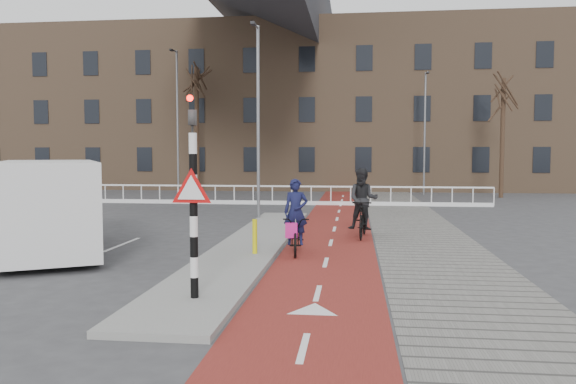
# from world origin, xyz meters

# --- Properties ---
(ground) EXTENTS (120.00, 120.00, 0.00)m
(ground) POSITION_xyz_m (0.00, 0.00, 0.00)
(ground) COLOR #38383A
(ground) RESTS_ON ground
(bike_lane) EXTENTS (2.50, 60.00, 0.01)m
(bike_lane) POSITION_xyz_m (1.50, 10.00, 0.01)
(bike_lane) COLOR maroon
(bike_lane) RESTS_ON ground
(sidewalk) EXTENTS (3.00, 60.00, 0.01)m
(sidewalk) POSITION_xyz_m (4.30, 10.00, 0.01)
(sidewalk) COLOR slate
(sidewalk) RESTS_ON ground
(curb_island) EXTENTS (1.80, 16.00, 0.12)m
(curb_island) POSITION_xyz_m (-0.70, 4.00, 0.06)
(curb_island) COLOR gray
(curb_island) RESTS_ON ground
(traffic_signal) EXTENTS (0.80, 0.80, 3.68)m
(traffic_signal) POSITION_xyz_m (-0.60, -2.02, 1.99)
(traffic_signal) COLOR black
(traffic_signal) RESTS_ON curb_island
(bollard) EXTENTS (0.12, 0.12, 0.87)m
(bollard) POSITION_xyz_m (-0.31, 2.38, 0.55)
(bollard) COLOR #CCC60B
(bollard) RESTS_ON curb_island
(cyclist_near) EXTENTS (0.86, 1.95, 1.97)m
(cyclist_near) POSITION_xyz_m (0.66, 3.08, 0.67)
(cyclist_near) COLOR black
(cyclist_near) RESTS_ON bike_lane
(cyclist_far) EXTENTS (1.01, 2.09, 2.17)m
(cyclist_far) POSITION_xyz_m (2.45, 6.10, 0.91)
(cyclist_far) COLOR black
(cyclist_far) RESTS_ON bike_lane
(van) EXTENTS (4.72, 6.07, 2.44)m
(van) POSITION_xyz_m (-5.72, 2.27, 1.29)
(van) COLOR silver
(van) RESTS_ON ground
(railing) EXTENTS (28.00, 0.10, 0.99)m
(railing) POSITION_xyz_m (-5.00, 17.00, 0.31)
(railing) COLOR silver
(railing) RESTS_ON ground
(townhouse_row) EXTENTS (46.00, 10.00, 15.90)m
(townhouse_row) POSITION_xyz_m (-3.00, 32.00, 7.81)
(townhouse_row) COLOR #7F6047
(townhouse_row) RESTS_ON ground
(tree_mid) EXTENTS (0.29, 0.29, 8.37)m
(tree_mid) POSITION_xyz_m (-8.35, 25.44, 4.19)
(tree_mid) COLOR black
(tree_mid) RESTS_ON ground
(tree_right) EXTENTS (0.26, 0.26, 7.03)m
(tree_right) POSITION_xyz_m (10.84, 23.03, 3.51)
(tree_right) COLOR black
(tree_right) RESTS_ON ground
(streetlight_near) EXTENTS (0.12, 0.12, 7.53)m
(streetlight_near) POSITION_xyz_m (-1.55, 10.18, 3.77)
(streetlight_near) COLOR slate
(streetlight_near) RESTS_ON ground
(streetlight_left) EXTENTS (0.12, 0.12, 8.90)m
(streetlight_left) POSITION_xyz_m (-8.67, 22.27, 4.45)
(streetlight_left) COLOR slate
(streetlight_left) RESTS_ON ground
(streetlight_right) EXTENTS (0.12, 0.12, 7.68)m
(streetlight_right) POSITION_xyz_m (6.57, 24.86, 3.84)
(streetlight_right) COLOR slate
(streetlight_right) RESTS_ON ground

